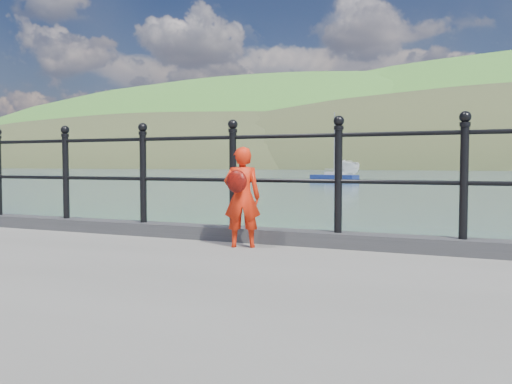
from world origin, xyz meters
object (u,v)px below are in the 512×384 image
at_px(railing, 283,167).
at_px(sailboat_port, 334,178).
at_px(child, 242,196).
at_px(launch_white, 348,170).

distance_m(railing, sailboat_port, 51.01).
bearing_deg(child, sailboat_port, -97.30).
distance_m(railing, launch_white, 57.05).
bearing_deg(sailboat_port, child, -61.64).
height_order(railing, child, railing).
relative_size(railing, launch_white, 3.07).
bearing_deg(sailboat_port, railing, -61.20).
xyz_separation_m(railing, child, (-0.30, -0.41, -0.30)).
relative_size(railing, sailboat_port, 2.46).
bearing_deg(railing, sailboat_port, 104.93).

